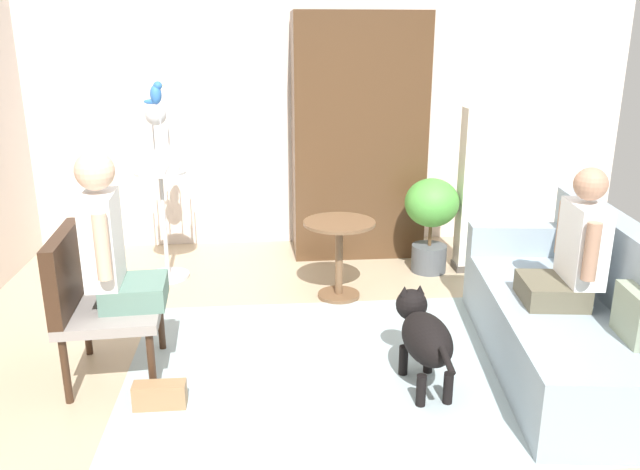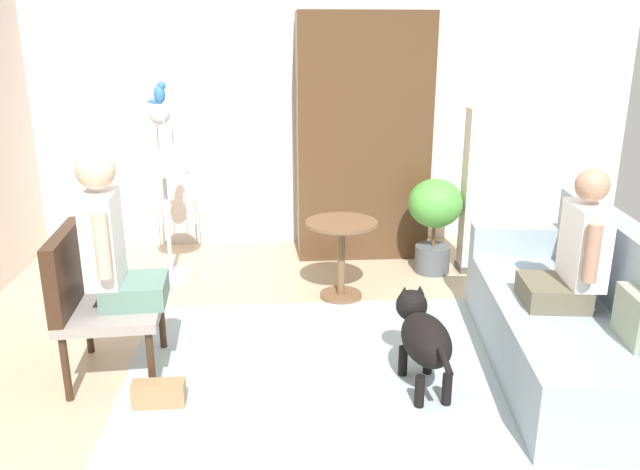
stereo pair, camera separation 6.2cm
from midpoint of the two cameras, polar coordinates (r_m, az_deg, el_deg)
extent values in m
plane|color=tan|center=(3.99, 3.05, -12.18)|extent=(6.57, 6.57, 0.00)
cube|color=silver|center=(6.19, -0.38, 11.69)|extent=(6.07, 0.12, 2.70)
cube|color=#9EB2B7|center=(4.01, 4.44, -12.01)|extent=(3.04, 2.09, 0.01)
cube|color=#8EA0AD|center=(4.21, 20.55, -8.39)|extent=(1.07, 2.07, 0.43)
cube|color=#8EA0AD|center=(4.15, 25.41, -2.44)|extent=(0.43, 1.99, 0.49)
cube|color=#8EA0AD|center=(4.89, 17.79, -0.37)|extent=(0.83, 0.28, 0.22)
cube|color=gray|center=(3.72, 26.23, -6.55)|extent=(0.14, 0.33, 0.28)
cylinder|color=#382316|center=(4.28, -14.69, -7.56)|extent=(0.04, 0.04, 0.40)
cylinder|color=#382316|center=(3.77, -15.52, -11.27)|extent=(0.04, 0.04, 0.40)
cylinder|color=#382316|center=(4.36, -20.85, -7.71)|extent=(0.04, 0.04, 0.40)
cylinder|color=#382316|center=(3.86, -22.56, -11.32)|extent=(0.04, 0.04, 0.40)
cube|color=gray|center=(3.96, -18.71, -6.38)|extent=(0.61, 0.71, 0.06)
cube|color=#382316|center=(3.93, -22.58, -3.02)|extent=(0.12, 0.68, 0.45)
cube|color=brown|center=(4.07, 19.90, -4.78)|extent=(0.41, 0.43, 0.14)
cube|color=white|center=(4.02, 22.39, -0.65)|extent=(0.23, 0.41, 0.48)
sphere|color=#A57A60|center=(3.93, 22.99, 4.28)|extent=(0.19, 0.19, 0.19)
cylinder|color=#A57A60|center=(3.79, 23.03, -1.40)|extent=(0.08, 0.08, 0.33)
cylinder|color=#A57A60|center=(4.21, 20.87, 0.65)|extent=(0.08, 0.08, 0.33)
cube|color=slate|center=(3.90, -16.93, -4.98)|extent=(0.39, 0.39, 0.14)
cube|color=white|center=(3.82, -19.64, -0.35)|extent=(0.20, 0.38, 0.54)
sphere|color=#DDB293|center=(3.72, -20.26, 5.50)|extent=(0.22, 0.22, 0.22)
cylinder|color=#DDB293|center=(4.02, -18.56, 1.01)|extent=(0.08, 0.08, 0.38)
cylinder|color=#DDB293|center=(3.59, -19.68, -0.99)|extent=(0.08, 0.08, 0.38)
cylinder|color=brown|center=(4.82, 1.41, 1.11)|extent=(0.56, 0.56, 0.02)
cylinder|color=brown|center=(4.92, 1.38, -2.40)|extent=(0.06, 0.06, 0.60)
cylinder|color=brown|center=(5.02, 1.36, -5.47)|extent=(0.33, 0.33, 0.03)
ellipsoid|color=black|center=(3.70, 9.21, -9.30)|extent=(0.30, 0.51, 0.26)
sphere|color=black|center=(3.93, 7.88, -6.30)|extent=(0.20, 0.20, 0.20)
cone|color=black|center=(3.87, 7.24, -5.03)|extent=(0.06, 0.06, 0.06)
cone|color=black|center=(3.90, 8.63, -4.92)|extent=(0.06, 0.06, 0.06)
cylinder|color=black|center=(3.40, 10.97, -11.12)|extent=(0.05, 0.18, 0.10)
cylinder|color=black|center=(3.93, 7.13, -11.25)|extent=(0.06, 0.06, 0.19)
cylinder|color=black|center=(3.97, 9.36, -11.02)|extent=(0.06, 0.06, 0.19)
cylinder|color=black|center=(3.64, 8.68, -13.82)|extent=(0.06, 0.06, 0.19)
cylinder|color=black|center=(3.68, 11.09, -13.52)|extent=(0.06, 0.06, 0.19)
cylinder|color=silver|center=(5.58, -13.94, -3.62)|extent=(0.36, 0.36, 0.03)
cylinder|color=silver|center=(5.44, -14.28, 0.73)|extent=(0.04, 0.04, 0.91)
cylinder|color=silver|center=(5.33, -14.66, 5.55)|extent=(0.42, 0.42, 0.02)
cylinder|color=silver|center=(5.26, -12.69, 8.17)|extent=(0.01, 0.01, 0.45)
cylinder|color=silver|center=(5.38, -12.94, 8.35)|extent=(0.01, 0.01, 0.45)
cylinder|color=silver|center=(5.46, -13.90, 8.42)|extent=(0.01, 0.01, 0.45)
cylinder|color=silver|center=(5.48, -15.18, 8.35)|extent=(0.01, 0.01, 0.45)
cylinder|color=silver|center=(5.43, -16.36, 8.17)|extent=(0.01, 0.01, 0.45)
cylinder|color=silver|center=(5.32, -16.99, 7.95)|extent=(0.01, 0.01, 0.45)
cylinder|color=silver|center=(5.20, -16.82, 7.75)|extent=(0.01, 0.01, 0.45)
cylinder|color=silver|center=(5.11, -15.87, 7.67)|extent=(0.01, 0.01, 0.45)
cylinder|color=silver|center=(5.09, -14.50, 7.75)|extent=(0.01, 0.01, 0.45)
cylinder|color=silver|center=(5.15, -13.27, 7.94)|extent=(0.01, 0.01, 0.45)
sphere|color=silver|center=(5.25, -15.05, 10.50)|extent=(0.17, 0.17, 0.17)
ellipsoid|color=blue|center=(5.24, -15.04, 12.23)|extent=(0.09, 0.10, 0.15)
sphere|color=blue|center=(5.23, -14.88, 12.99)|extent=(0.07, 0.07, 0.07)
cone|color=#D8BF4C|center=(5.22, -14.49, 13.02)|extent=(0.03, 0.02, 0.02)
ellipsoid|color=blue|center=(5.25, -15.43, 11.61)|extent=(0.12, 0.03, 0.04)
cylinder|color=#4C5156|center=(5.60, 9.55, -2.09)|extent=(0.31, 0.31, 0.24)
cylinder|color=brown|center=(5.54, 9.66, 0.05)|extent=(0.03, 0.03, 0.20)
ellipsoid|color=#4A993B|center=(5.46, 9.82, 2.91)|extent=(0.46, 0.46, 0.42)
cube|color=#4C4742|center=(5.74, 12.71, -2.76)|extent=(0.20, 0.20, 0.06)
cube|color=white|center=(5.54, 13.20, 4.18)|extent=(0.18, 0.18, 1.37)
cube|color=#4C331E|center=(5.85, 3.15, 8.87)|extent=(1.19, 0.56, 2.20)
cube|color=#99724C|center=(3.71, -14.83, -13.92)|extent=(0.29, 0.10, 0.15)
camera|label=1|loc=(0.03, -90.46, -0.15)|focal=35.19mm
camera|label=2|loc=(0.03, 89.54, 0.15)|focal=35.19mm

